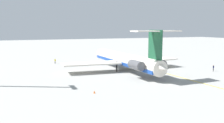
% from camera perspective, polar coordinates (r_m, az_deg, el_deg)
% --- Properties ---
extents(ground, '(395.65, 395.65, 0.00)m').
position_cam_1_polar(ground, '(73.55, 7.52, -2.12)').
color(ground, '#9E9E99').
extents(main_jetliner, '(41.73, 37.08, 12.16)m').
position_cam_1_polar(main_jetliner, '(72.16, 3.33, 0.41)').
color(main_jetliner, silver).
rests_on(main_jetliner, ground).
extents(ground_crew_near_nose, '(0.34, 0.31, 1.70)m').
position_cam_1_polar(ground_crew_near_nose, '(99.35, 5.17, 1.15)').
color(ground_crew_near_nose, black).
rests_on(ground_crew_near_nose, ground).
extents(ground_crew_near_tail, '(0.29, 0.46, 1.80)m').
position_cam_1_polar(ground_crew_near_tail, '(77.78, 22.43, -1.26)').
color(ground_crew_near_tail, black).
rests_on(ground_crew_near_tail, ground).
extents(ground_crew_portside, '(0.29, 0.45, 1.81)m').
position_cam_1_polar(ground_crew_portside, '(88.87, -13.04, 0.23)').
color(ground_crew_portside, black).
rests_on(ground_crew_portside, ground).
extents(safety_cone_nose, '(0.40, 0.40, 0.55)m').
position_cam_1_polar(safety_cone_nose, '(48.39, -4.13, -7.04)').
color(safety_cone_nose, '#EA590F').
rests_on(safety_cone_nose, ground).
extents(taxiway_centreline, '(71.26, 4.60, 0.01)m').
position_cam_1_polar(taxiway_centreline, '(77.41, 8.40, -1.63)').
color(taxiway_centreline, gold).
rests_on(taxiway_centreline, ground).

